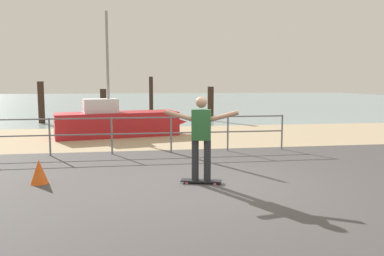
# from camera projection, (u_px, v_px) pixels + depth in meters

# --- Properties ---
(ground_plane) EXTENTS (24.00, 10.00, 0.04)m
(ground_plane) POSITION_uv_depth(u_px,v_px,m) (225.00, 201.00, 6.66)
(ground_plane) COLOR #474444
(ground_plane) RESTS_ON ground
(beach_strip) EXTENTS (24.00, 6.00, 0.04)m
(beach_strip) POSITION_uv_depth(u_px,v_px,m) (174.00, 136.00, 14.51)
(beach_strip) COLOR tan
(beach_strip) RESTS_ON ground
(sea_surface) EXTENTS (72.00, 50.00, 0.04)m
(sea_surface) POSITION_uv_depth(u_px,v_px,m) (146.00, 100.00, 41.98)
(sea_surface) COLOR #849EA3
(sea_surface) RESTS_ON ground
(railing_fence) EXTENTS (9.92, 0.05, 1.05)m
(railing_fence) POSITION_uv_depth(u_px,v_px,m) (112.00, 130.00, 10.77)
(railing_fence) COLOR slate
(railing_fence) RESTS_ON ground
(sailboat) EXTENTS (5.07, 2.29, 4.51)m
(sailboat) POSITION_uv_depth(u_px,v_px,m) (122.00, 122.00, 14.48)
(sailboat) COLOR #B21E23
(sailboat) RESTS_ON ground
(skateboard) EXTENTS (0.82, 0.42, 0.08)m
(skateboard) POSITION_uv_depth(u_px,v_px,m) (201.00, 181.00, 7.72)
(skateboard) COLOR black
(skateboard) RESTS_ON ground
(skateboarder) EXTENTS (1.41, 0.50, 1.65)m
(skateboarder) POSITION_uv_depth(u_px,v_px,m) (201.00, 133.00, 7.61)
(skateboarder) COLOR #26262B
(skateboarder) RESTS_ON skateboard
(groyne_post_0) EXTENTS (0.30, 0.30, 2.03)m
(groyne_post_0) POSITION_uv_depth(u_px,v_px,m) (41.00, 103.00, 18.86)
(groyne_post_0) COLOR #332319
(groyne_post_0) RESTS_ON ground
(groyne_post_1) EXTENTS (0.35, 0.35, 1.62)m
(groyne_post_1) POSITION_uv_depth(u_px,v_px,m) (103.00, 104.00, 21.62)
(groyne_post_1) COLOR #332319
(groyne_post_1) RESTS_ON ground
(groyne_post_2) EXTENTS (0.25, 0.25, 2.33)m
(groyne_post_2) POSITION_uv_depth(u_px,v_px,m) (151.00, 95.00, 24.78)
(groyne_post_2) COLOR #332319
(groyne_post_2) RESTS_ON ground
(groyne_post_3) EXTENTS (0.32, 0.32, 1.76)m
(groyne_post_3) POSITION_uv_depth(u_px,v_px,m) (211.00, 104.00, 20.07)
(groyne_post_3) COLOR #332319
(groyne_post_3) RESTS_ON ground
(traffic_cone) EXTENTS (0.36, 0.36, 0.50)m
(traffic_cone) POSITION_uv_depth(u_px,v_px,m) (39.00, 172.00, 7.67)
(traffic_cone) COLOR #E55919
(traffic_cone) RESTS_ON ground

